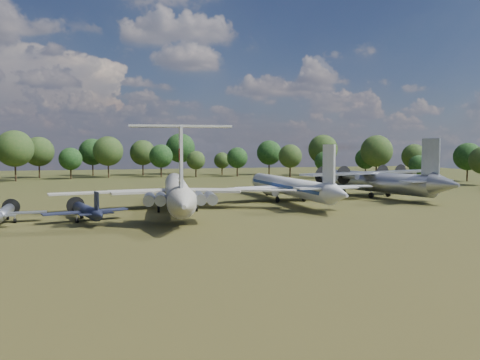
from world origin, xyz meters
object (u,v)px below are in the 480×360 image
object	(u,v)px
small_prop_northwest	(4,215)
person_on_il62	(180,181)
tu104_jet	(289,190)
il62_airliner	(177,195)
an12_transport	(376,185)
small_prop_west	(87,214)

from	to	relation	value
small_prop_northwest	person_on_il62	bearing A→B (deg)	-20.86
tu104_jet	person_on_il62	world-z (taller)	person_on_il62
person_on_il62	tu104_jet	bearing A→B (deg)	-118.10
person_on_il62	small_prop_northwest	bearing A→B (deg)	2.35
il62_airliner	tu104_jet	distance (m)	23.30
an12_transport	small_prop_northwest	bearing A→B (deg)	178.61
an12_transport	small_prop_west	world-z (taller)	an12_transport
small_prop_west	an12_transport	bearing A→B (deg)	1.29
tu104_jet	person_on_il62	distance (m)	32.00
an12_transport	small_prop_west	xyz separation A→B (m)	(-56.85, -17.66, -1.45)
small_prop_northwest	tu104_jet	bearing A→B (deg)	13.25
il62_airliner	small_prop_northwest	size ratio (longest dim) A/B	3.57
tu104_jet	small_prop_west	world-z (taller)	tu104_jet
il62_airliner	person_on_il62	xyz separation A→B (m)	(-1.64, -14.29, 3.35)
small_prop_northwest	small_prop_west	bearing A→B (deg)	-12.06
il62_airliner	tu104_jet	world-z (taller)	il62_airliner
small_prop_west	tu104_jet	bearing A→B (deg)	6.51
small_prop_west	small_prop_northwest	bearing A→B (deg)	154.27
an12_transport	small_prop_northwest	size ratio (longest dim) A/B	2.70
small_prop_northwest	person_on_il62	world-z (taller)	person_on_il62
tu104_jet	person_on_il62	bearing A→B (deg)	-140.44
il62_airliner	small_prop_west	xyz separation A→B (m)	(-13.83, -8.41, -1.41)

